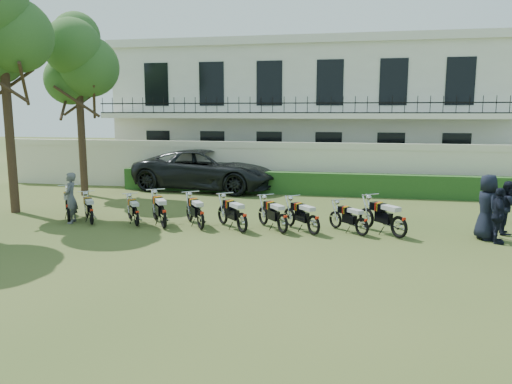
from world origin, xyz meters
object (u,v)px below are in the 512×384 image
at_px(motorcycle_2, 137,214).
at_px(officer_3, 487,207).
at_px(motorcycle_9, 399,222).
at_px(motorcycle_6, 283,219).
at_px(motorcycle_8, 362,222).
at_px(officer_2, 498,216).
at_px(officer_4, 508,208).
at_px(motorcycle_0, 68,208).
at_px(motorcycle_3, 163,214).
at_px(tree_west_mid, 2,26).
at_px(motorcycle_1, 91,212).
at_px(motorcycle_7, 314,220).
at_px(inspector, 71,198).
at_px(motorcycle_5, 242,218).
at_px(motorcycle_4, 201,215).
at_px(tree_west_near, 78,60).
at_px(suv, 207,170).

distance_m(motorcycle_2, officer_3, 10.75).
distance_m(motorcycle_2, motorcycle_9, 8.23).
height_order(motorcycle_6, motorcycle_8, motorcycle_6).
height_order(officer_2, officer_4, officer_4).
distance_m(motorcycle_0, motorcycle_3, 3.49).
height_order(tree_west_mid, motorcycle_2, tree_west_mid).
bearing_deg(officer_3, motorcycle_1, 80.81).
xyz_separation_m(tree_west_mid, motorcycle_2, (5.42, -1.31, -6.24)).
distance_m(motorcycle_7, motorcycle_9, 2.50).
relative_size(motorcycle_6, motorcycle_8, 1.19).
bearing_deg(tree_west_mid, motorcycle_8, -5.23).
height_order(motorcycle_3, motorcycle_9, motorcycle_9).
distance_m(inspector, officer_2, 13.34).
bearing_deg(motorcycle_5, motorcycle_4, 132.45).
xyz_separation_m(motorcycle_3, motorcycle_6, (3.80, 0.13, -0.03)).
bearing_deg(officer_3, motorcycle_0, 79.81).
height_order(motorcycle_5, officer_2, officer_2).
height_order(motorcycle_7, inspector, inspector).
height_order(motorcycle_1, officer_4, officer_4).
distance_m(tree_west_mid, motorcycle_3, 9.00).
distance_m(motorcycle_6, officer_2, 6.15).
xyz_separation_m(motorcycle_4, motorcycle_7, (3.55, 0.01, -0.00)).
relative_size(motorcycle_0, motorcycle_2, 1.24).
bearing_deg(motorcycle_8, motorcycle_3, 139.16).
relative_size(motorcycle_2, motorcycle_5, 0.93).
bearing_deg(motorcycle_2, motorcycle_7, -35.97).
height_order(motorcycle_5, motorcycle_9, motorcycle_9).
xyz_separation_m(motorcycle_7, officer_2, (5.19, 0.15, 0.32)).
distance_m(motorcycle_8, officer_3, 3.61).
height_order(tree_west_near, motorcycle_6, tree_west_near).
bearing_deg(motorcycle_3, motorcycle_2, 138.22).
distance_m(motorcycle_2, officer_4, 11.61).
height_order(tree_west_mid, officer_4, tree_west_mid).
bearing_deg(motorcycle_2, motorcycle_5, -38.66).
relative_size(motorcycle_4, officer_2, 1.03).
distance_m(motorcycle_1, officer_2, 12.49).
height_order(motorcycle_8, officer_3, officer_3).
distance_m(tree_west_mid, motorcycle_4, 9.89).
relative_size(motorcycle_1, inspector, 0.87).
height_order(motorcycle_2, suv, suv).
bearing_deg(motorcycle_8, tree_west_mid, 131.13).
distance_m(motorcycle_3, officer_3, 9.77).
bearing_deg(motorcycle_4, tree_west_mid, 135.85).
distance_m(tree_west_near, officer_3, 17.06).
bearing_deg(tree_west_mid, motorcycle_3, -12.80).
xyz_separation_m(tree_west_mid, tree_west_near, (0.50, 4.00, -0.78)).
height_order(officer_3, officer_4, officer_3).
xyz_separation_m(motorcycle_0, motorcycle_7, (8.23, -0.10, -0.03)).
distance_m(motorcycle_5, inspector, 5.99).
height_order(motorcycle_1, suv, suv).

